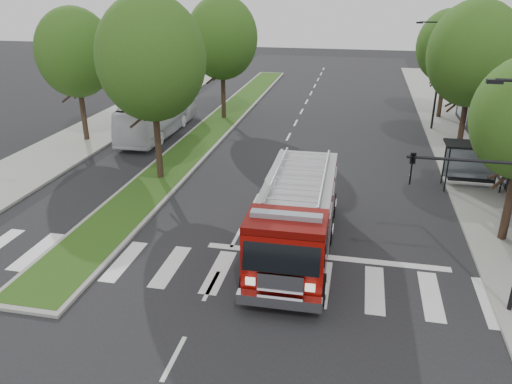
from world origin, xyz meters
TOP-DOWN VIEW (x-y plane):
  - ground at (0.00, 0.00)m, footprint 140.00×140.00m
  - sidewalk_right at (12.50, 10.00)m, footprint 5.00×80.00m
  - sidewalk_left at (-14.50, 10.00)m, footprint 5.00×80.00m
  - median at (-6.00, 18.00)m, footprint 3.00×50.00m
  - bus_shelter at (11.20, 8.15)m, footprint 3.20×1.60m
  - tree_right_mid at (11.50, 14.00)m, footprint 5.60×5.60m
  - tree_right_far at (11.50, 24.00)m, footprint 5.00×5.00m
  - tree_median_near at (-6.00, 6.00)m, footprint 5.80×5.80m
  - tree_median_far at (-6.00, 20.00)m, footprint 5.60×5.60m
  - tree_left_mid at (-14.00, 12.00)m, footprint 5.20×5.20m
  - streetlight_right_near at (9.61, -3.50)m, footprint 4.08×0.22m
  - streetlight_right_far at (10.35, 20.00)m, footprint 2.11×0.20m
  - fire_engine at (2.74, -0.71)m, footprint 3.05×9.64m
  - city_bus at (-9.65, 15.02)m, footprint 2.56×10.63m

SIDE VIEW (x-z plane):
  - ground at x=0.00m, z-range 0.00..0.00m
  - sidewalk_right at x=12.50m, z-range 0.00..0.15m
  - sidewalk_left at x=-14.50m, z-range 0.00..0.15m
  - median at x=-6.00m, z-range 0.00..0.16m
  - city_bus at x=-9.65m, z-range 0.00..2.96m
  - fire_engine at x=2.74m, z-range -0.07..3.26m
  - bus_shelter at x=11.20m, z-range 0.73..3.34m
  - streetlight_right_far at x=10.35m, z-range 0.48..8.48m
  - streetlight_right_near at x=9.61m, z-range 0.67..8.67m
  - tree_right_far at x=11.50m, z-range 1.47..10.20m
  - tree_left_mid at x=-14.00m, z-range 1.58..10.74m
  - tree_right_mid at x=11.50m, z-range 1.63..11.35m
  - tree_median_far at x=-6.00m, z-range 1.63..11.35m
  - tree_median_near at x=-6.00m, z-range 1.73..11.89m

